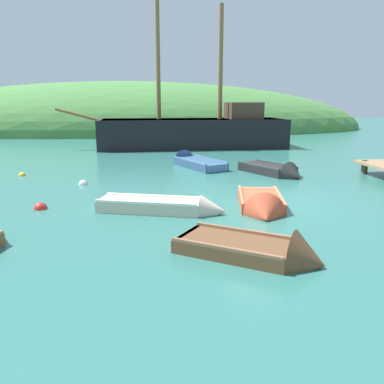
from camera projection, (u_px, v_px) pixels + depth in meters
ground_plane at (265, 201)px, 12.97m from camera, size 120.00×120.00×0.00m
shore_hill at (128, 130)px, 43.34m from camera, size 52.35×19.84×10.28m
sailing_ship at (195, 137)px, 27.25m from camera, size 15.26×3.80×10.87m
rowboat_outer_right at (263, 254)px, 8.26m from camera, size 3.26×2.77×1.23m
rowboat_center at (275, 172)px, 17.42m from camera, size 2.49×3.45×1.11m
rowboat_outer_left at (262, 207)px, 11.92m from camera, size 1.82×3.40×1.21m
rowboat_near_dock at (193, 163)px, 19.82m from camera, size 2.66×4.04×1.18m
rowboat_far at (168, 208)px, 11.64m from camera, size 3.88×1.98×0.89m
buoy_white at (83, 184)px, 15.48m from camera, size 0.35×0.35×0.35m
buoy_red at (41, 209)px, 12.02m from camera, size 0.40×0.40×0.40m
buoy_yellow at (22, 176)px, 17.26m from camera, size 0.30×0.30×0.30m
buoy_orange at (187, 159)px, 22.30m from camera, size 0.38×0.38×0.38m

